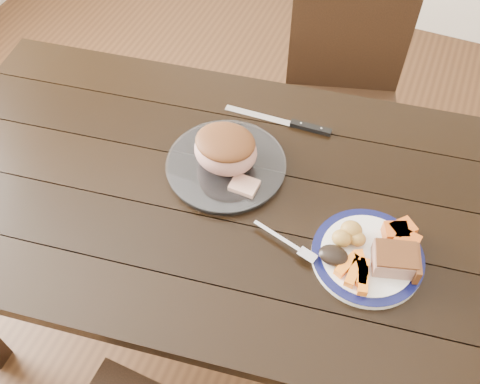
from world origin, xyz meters
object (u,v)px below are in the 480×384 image
at_px(serving_platter, 226,166).
at_px(pork_slice, 395,259).
at_px(roast_joint, 226,151).
at_px(dining_table, 216,209).
at_px(dinner_plate, 367,257).
at_px(fork, 289,244).
at_px(carving_knife, 297,125).
at_px(chair_far, 343,93).

bearing_deg(serving_platter, pork_slice, -15.55).
xyz_separation_m(serving_platter, roast_joint, (0.00, 0.00, 0.06)).
height_order(dining_table, dinner_plate, dinner_plate).
bearing_deg(pork_slice, dining_table, 173.06).
bearing_deg(fork, pork_slice, 24.49).
bearing_deg(roast_joint, fork, -35.93).
height_order(roast_joint, carving_knife, roast_joint).
bearing_deg(fork, dinner_plate, 28.89).
relative_size(dining_table, roast_joint, 10.17).
bearing_deg(pork_slice, fork, -170.76).
bearing_deg(roast_joint, chair_far, 75.11).
distance_m(dinner_plate, serving_platter, 0.44).
bearing_deg(fork, roast_joint, 159.33).
bearing_deg(chair_far, roast_joint, 58.77).
distance_m(serving_platter, fork, 0.30).
height_order(serving_platter, roast_joint, roast_joint).
distance_m(chair_far, pork_slice, 0.89).
xyz_separation_m(dinner_plate, roast_joint, (-0.42, 0.13, 0.06)).
xyz_separation_m(serving_platter, pork_slice, (0.48, -0.13, 0.03)).
relative_size(dining_table, chair_far, 1.84).
relative_size(roast_joint, carving_knife, 0.52).
xyz_separation_m(fork, carving_knife, (-0.11, 0.40, -0.01)).
distance_m(pork_slice, fork, 0.25).
height_order(pork_slice, carving_knife, pork_slice).
bearing_deg(pork_slice, carving_knife, 134.66).
height_order(pork_slice, fork, pork_slice).
distance_m(dining_table, chair_far, 0.77).
relative_size(chair_far, pork_slice, 9.40).
relative_size(dining_table, carving_knife, 5.33).
bearing_deg(pork_slice, roast_joint, 164.45).
relative_size(dinner_plate, pork_slice, 2.69).
height_order(dining_table, fork, fork).
distance_m(pork_slice, carving_knife, 0.50).
distance_m(dining_table, dinner_plate, 0.44).
bearing_deg(pork_slice, chair_far, 111.04).
relative_size(chair_far, fork, 5.28).
bearing_deg(serving_platter, dinner_plate, -17.00).
xyz_separation_m(serving_platter, fork, (0.24, -0.17, 0.01)).
distance_m(serving_platter, pork_slice, 0.50).
distance_m(fork, carving_knife, 0.41).
relative_size(pork_slice, roast_joint, 0.59).
bearing_deg(roast_joint, pork_slice, -15.55).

